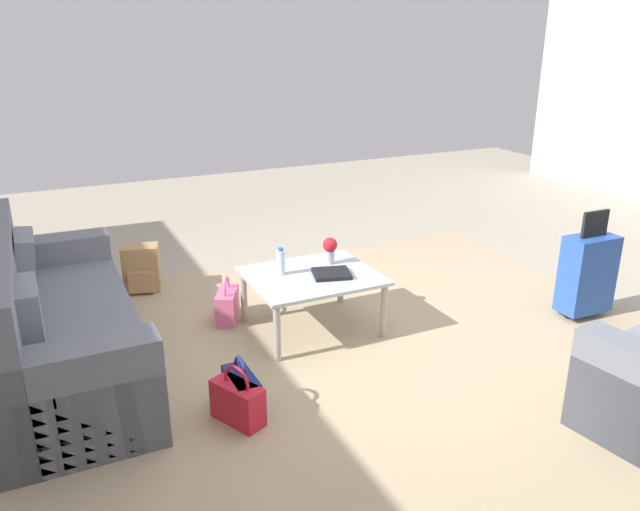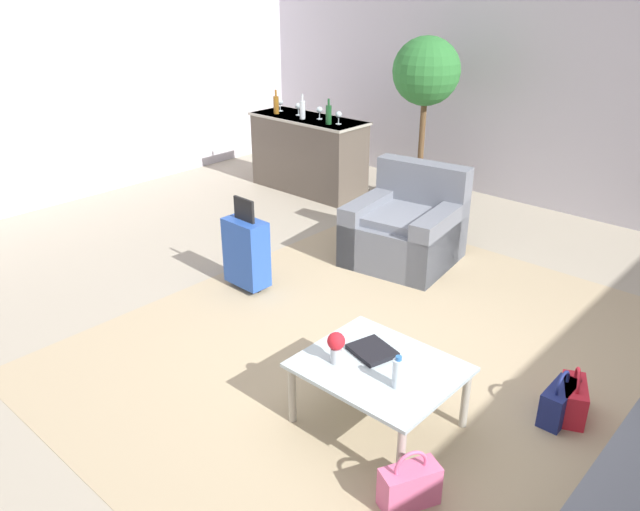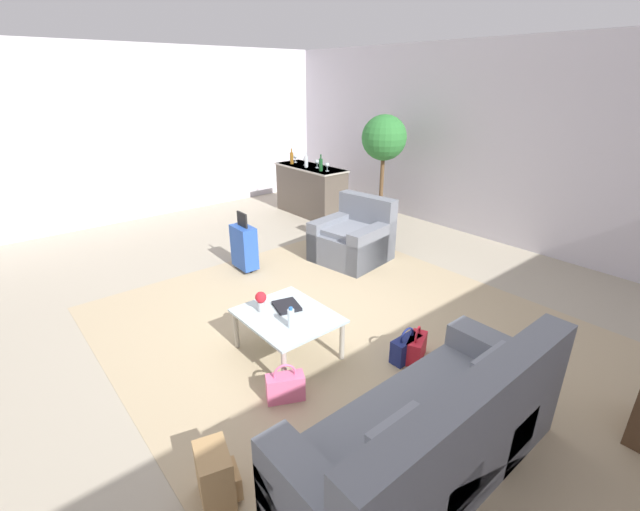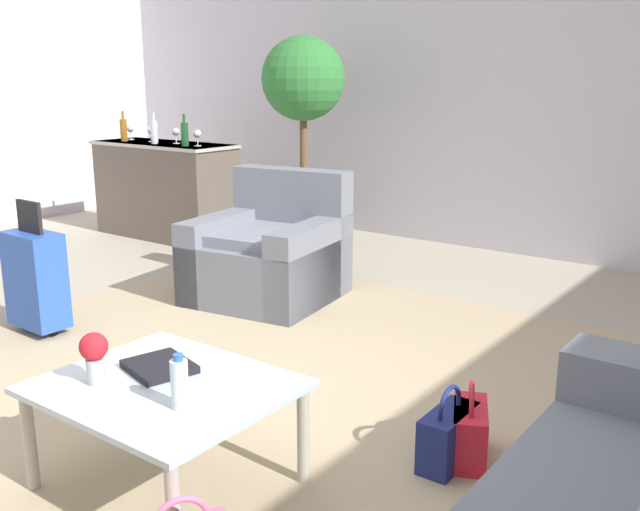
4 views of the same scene
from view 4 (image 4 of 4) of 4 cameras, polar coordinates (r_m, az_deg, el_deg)
The scene contains 20 objects.
ground_plane at distance 3.61m, azimuth -10.17°, elevation -12.18°, with size 12.00×12.00×0.00m, color #A89E89.
wall_back at distance 6.69m, azimuth 16.05°, elevation 13.28°, with size 10.24×0.12×3.10m, color silver.
area_rug at distance 3.38m, azimuth -0.40°, elevation -13.80°, with size 5.20×4.40×0.01m, color tan.
armchair at distance 5.24m, azimuth -3.88°, elevation -0.08°, with size 1.07×1.07×0.92m.
coffee_table at distance 2.88m, azimuth -12.28°, elevation -10.98°, with size 0.93×0.78×0.44m.
water_bottle at distance 2.62m, azimuth -11.18°, elevation -9.97°, with size 0.06×0.06×0.20m.
coffee_table_book at distance 2.98m, azimuth -12.72°, elevation -8.65°, with size 0.26×0.23×0.03m, color black.
flower_vase at distance 2.89m, azimuth -17.63°, elevation -7.45°, with size 0.11×0.11×0.21m.
bar_console at distance 7.37m, azimuth -12.26°, elevation 5.25°, with size 1.56×0.62×0.95m.
wine_glass_leftmost at distance 7.74m, azimuth -14.93°, elevation 9.74°, with size 0.08×0.08×0.15m.
wine_glass_left_of_centre at distance 7.45m, azimuth -13.36°, elevation 9.67°, with size 0.08×0.08×0.15m.
wine_glass_right_of_centre at distance 7.19m, azimuth -11.46°, elevation 9.62°, with size 0.08×0.08×0.15m.
wine_glass_rightmost at distance 6.89m, azimuth -9.79°, elevation 9.52°, with size 0.08×0.08×0.15m.
wine_bottle_amber at distance 7.58m, azimuth -15.44°, elevation 9.69°, with size 0.07×0.07×0.30m.
wine_bottle_clear at distance 7.22m, azimuth -13.13°, elevation 9.63°, with size 0.07×0.07×0.30m.
wine_bottle_green at distance 6.90m, azimuth -10.78°, elevation 9.56°, with size 0.07×0.07×0.30m.
suitcase_blue at distance 4.82m, azimuth -21.80°, elevation -1.70°, with size 0.40×0.23×0.85m.
handbag_navy at distance 3.11m, azimuth 10.22°, elevation -14.04°, with size 0.14×0.32×0.36m.
handbag_red at distance 3.17m, azimuth 11.88°, elevation -13.63°, with size 0.26×0.35×0.36m.
potted_ficus at distance 6.83m, azimuth -1.35°, elevation 12.20°, with size 0.78×0.78×1.96m.
Camera 4 is at (2.40, -2.18, 1.59)m, focal length 40.00 mm.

